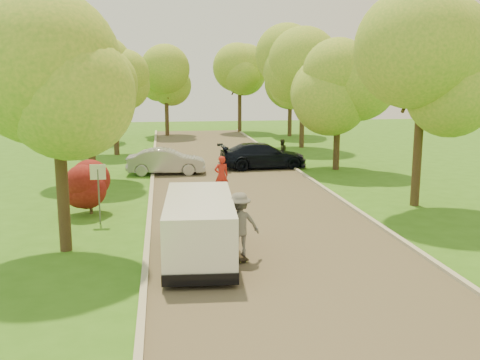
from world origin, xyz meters
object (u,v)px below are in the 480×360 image
dark_sedan (263,156)px  skateboarder (240,224)px  longboard (240,256)px  person_olive (282,151)px  minivan (199,227)px  silver_sedan (166,161)px  person_striped (221,176)px  street_sign (98,181)px

dark_sedan → skateboarder: skateboarder is taller
longboard → person_olive: bearing=-116.1°
minivan → skateboarder: bearing=-7.3°
minivan → silver_sedan: (-0.80, 14.26, -0.26)m
silver_sedan → person_striped: bearing=-153.9°
street_sign → person_striped: bearing=40.3°
minivan → dark_sedan: 16.13m
street_sign → minivan: 5.51m
silver_sedan → person_olive: person_olive is taller
minivan → skateboarder: size_ratio=2.68×
silver_sedan → street_sign: bearing=169.3°
skateboarder → person_striped: (0.45, 8.74, -0.17)m
longboard → person_striped: (0.45, 8.74, 0.78)m
minivan → person_olive: minivan is taller
skateboarder → person_striped: bearing=-102.5°
street_sign → person_striped: street_sign is taller
dark_sedan → person_olive: size_ratio=3.41×
longboard → skateboarder: 0.95m
street_sign → skateboarder: street_sign is taller
dark_sedan → skateboarder: 16.05m
dark_sedan → longboard: bearing=162.7°
minivan → person_olive: 18.15m
longboard → dark_sedan: bearing=-112.7°
minivan → person_striped: minivan is taller
street_sign → dark_sedan: street_sign is taller
skateboarder → longboard: bearing=17.1°
person_striped → person_olive: person_striped is taller
dark_sedan → person_striped: (-3.20, -6.89, 0.14)m
street_sign → person_olive: size_ratio=1.45×
longboard → skateboarder: bearing=-162.9°
person_olive → person_striped: bearing=38.9°
longboard → skateboarder: skateboarder is taller
longboard → skateboarder: size_ratio=0.53×
skateboarder → person_olive: bearing=-116.1°
dark_sedan → person_striped: person_striped is taller
silver_sedan → skateboarder: 14.61m
street_sign → skateboarder: bearing=-45.9°
dark_sedan → person_striped: 7.60m
person_olive → skateboarder: bearing=51.2°
silver_sedan → minivan: bearing=-173.3°
longboard → skateboarder: (0.00, 0.00, 0.95)m
skateboarder → person_striped: size_ratio=1.05×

